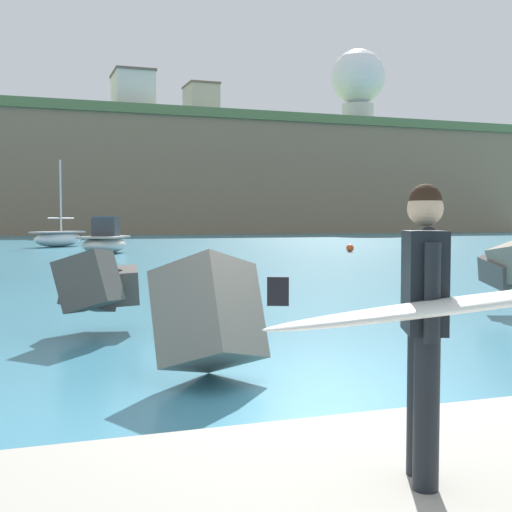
# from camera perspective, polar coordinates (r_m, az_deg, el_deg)

# --- Properties ---
(ground_plane) EXTENTS (400.00, 400.00, 0.00)m
(ground_plane) POSITION_cam_1_polar(r_m,az_deg,el_deg) (7.39, 3.21, -11.06)
(ground_plane) COLOR teal
(breakwater_jetty) EXTENTS (28.51, 7.31, 2.79)m
(breakwater_jetty) POSITION_cam_1_polar(r_m,az_deg,el_deg) (9.32, 12.29, -1.45)
(breakwater_jetty) COLOR gray
(breakwater_jetty) RESTS_ON ground
(surfer_with_board) EXTENTS (2.06, 1.50, 1.78)m
(surfer_with_board) POSITION_cam_1_polar(r_m,az_deg,el_deg) (4.01, 14.77, -4.57)
(surfer_with_board) COLOR black
(surfer_with_board) RESTS_ON walkway_path
(boat_near_left) EXTENTS (4.14, 4.12, 5.90)m
(boat_near_left) POSITION_cam_1_polar(r_m,az_deg,el_deg) (47.51, -16.40, 1.45)
(boat_near_left) COLOR white
(boat_near_left) RESTS_ON ground
(boat_mid_left) EXTENTS (3.50, 4.53, 2.01)m
(boat_mid_left) POSITION_cam_1_polar(r_m,az_deg,el_deg) (37.55, -12.68, 1.21)
(boat_mid_left) COLOR beige
(boat_mid_left) RESTS_ON ground
(mooring_buoy_inner) EXTENTS (0.44, 0.44, 0.44)m
(mooring_buoy_inner) POSITION_cam_1_polar(r_m,az_deg,el_deg) (38.47, 7.96, 0.66)
(mooring_buoy_inner) COLOR #E54C1E
(mooring_buoy_inner) RESTS_ON ground
(headland_bluff) EXTENTS (103.42, 32.35, 16.02)m
(headland_bluff) POSITION_cam_1_polar(r_m,az_deg,el_deg) (100.95, -7.78, 6.56)
(headland_bluff) COLOR #847056
(headland_bluff) RESTS_ON ground
(radar_dome) EXTENTS (8.17, 8.17, 11.46)m
(radar_dome) POSITION_cam_1_polar(r_m,az_deg,el_deg) (105.98, 8.62, 14.39)
(radar_dome) COLOR silver
(radar_dome) RESTS_ON headland_bluff
(station_building_west) EXTENTS (5.86, 6.22, 3.98)m
(station_building_west) POSITION_cam_1_polar(r_m,az_deg,el_deg) (110.63, -10.29, 11.43)
(station_building_west) COLOR #B2ADA3
(station_building_west) RESTS_ON headland_bluff
(station_building_central) EXTENTS (5.15, 6.83, 5.04)m
(station_building_central) POSITION_cam_1_polar(r_m,az_deg,el_deg) (91.85, -10.38, 13.51)
(station_building_central) COLOR silver
(station_building_central) RESTS_ON headland_bluff
(station_building_east) EXTENTS (4.66, 6.25, 6.51)m
(station_building_east) POSITION_cam_1_polar(r_m,az_deg,el_deg) (106.01, -4.67, 12.53)
(station_building_east) COLOR #B2ADA3
(station_building_east) RESTS_ON headland_bluff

